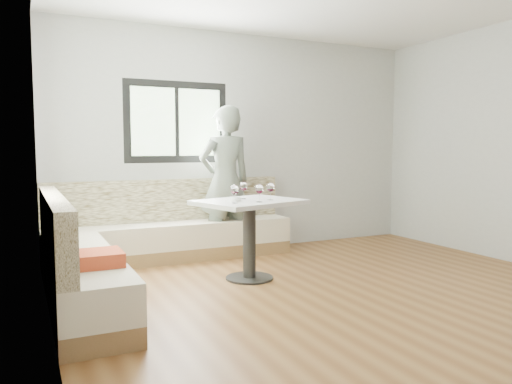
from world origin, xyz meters
The scene contains 9 objects.
room centered at (-0.08, 0.08, 1.41)m, with size 5.01×5.01×2.81m.
banquette centered at (-1.59, 1.63, 0.33)m, with size 2.90×2.80×0.95m.
table centered at (-0.59, 1.04, 0.61)m, with size 1.16×1.01×0.81m.
person centered at (-0.40, 2.16, 0.92)m, with size 0.67×0.44×1.84m, color slate.
olive_ramekin centered at (-0.75, 1.01, 0.83)m, with size 0.11×0.11×0.04m.
wine_glass_a centered at (-0.83, 0.84, 0.93)m, with size 0.08×0.08×0.18m.
wine_glass_b centered at (-0.58, 0.82, 0.93)m, with size 0.08×0.08×0.18m.
wine_glass_c centered at (-0.39, 0.95, 0.93)m, with size 0.08×0.08×0.18m.
wine_glass_d centered at (-0.60, 1.16, 0.93)m, with size 0.08×0.08×0.18m.
Camera 1 is at (-2.68, -3.50, 1.34)m, focal length 35.00 mm.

